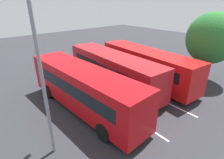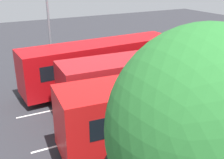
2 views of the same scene
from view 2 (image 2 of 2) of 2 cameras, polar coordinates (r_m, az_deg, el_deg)
ground_plane at (r=16.21m, az=5.86°, el=-5.43°), size 66.64×66.64×0.00m
bus_far_left at (r=12.76m, az=12.88°, el=-5.09°), size 10.68×3.38×3.08m
bus_center_left at (r=15.67m, az=8.38°, el=0.32°), size 10.63×3.03×3.08m
bus_center_right at (r=18.13m, az=-2.19°, el=3.49°), size 10.59×2.84×3.08m
street_lamp at (r=19.60m, az=-12.70°, el=13.86°), size 1.23×2.56×8.50m
depot_tree at (r=6.57m, az=17.85°, el=-9.31°), size 4.43×3.98×6.40m
lane_stripe_outer_left at (r=14.99m, az=9.54°, el=-8.00°), size 13.32×0.50×0.01m
lane_stripe_inner_left at (r=17.52m, az=2.74°, el=-3.19°), size 13.32×0.50×0.01m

